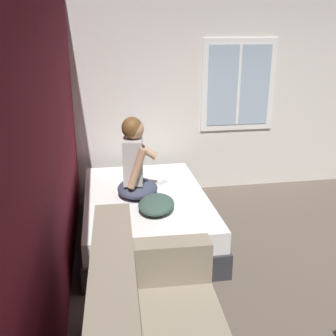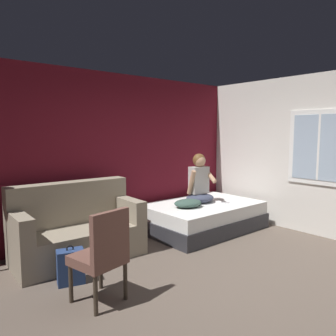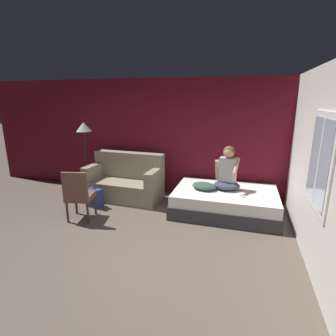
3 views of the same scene
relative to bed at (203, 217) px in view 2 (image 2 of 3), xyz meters
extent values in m
plane|color=brown|center=(-1.30, -1.85, -0.24)|extent=(40.00, 40.00, 0.00)
cube|color=maroon|center=(-1.30, 0.87, 1.11)|extent=(10.06, 0.16, 2.70)
cube|color=white|center=(1.22, -1.45, 1.25)|extent=(0.02, 1.04, 1.24)
cube|color=#9EB2C6|center=(1.20, -1.45, 1.25)|extent=(0.01, 0.88, 1.08)
cube|color=white|center=(1.20, -1.45, 1.25)|extent=(0.01, 0.04, 1.08)
cube|color=#2D2D33|center=(0.00, 0.00, -0.11)|extent=(2.06, 1.37, 0.26)
cube|color=white|center=(0.00, 0.00, 0.13)|extent=(1.99, 1.32, 0.22)
cube|color=gray|center=(-2.29, 0.12, -0.02)|extent=(1.73, 0.87, 0.44)
cube|color=gray|center=(-2.28, 0.42, 0.50)|extent=(1.71, 0.31, 0.60)
cube|color=gray|center=(-3.05, 0.15, 0.36)|extent=(0.21, 0.81, 0.32)
cube|color=gray|center=(-1.53, 0.09, 0.36)|extent=(0.21, 0.81, 0.32)
cylinder|color=#382D23|center=(-2.47, -0.81, -0.04)|extent=(0.04, 0.04, 0.40)
cylinder|color=#382D23|center=(-2.85, -0.88, -0.04)|extent=(0.04, 0.04, 0.40)
cylinder|color=#382D23|center=(-2.39, -1.19, -0.04)|extent=(0.04, 0.04, 0.40)
cylinder|color=#382D23|center=(-2.78, -1.27, -0.04)|extent=(0.04, 0.04, 0.40)
cube|color=brown|center=(-2.62, -1.04, 0.21)|extent=(0.54, 0.54, 0.10)
cube|color=brown|center=(-2.58, -1.23, 0.50)|extent=(0.46, 0.15, 0.48)
ellipsoid|color=#383D51|center=(0.01, 0.08, 0.32)|extent=(0.57, 0.50, 0.16)
cube|color=#B2ADA8|center=(0.01, 0.12, 0.64)|extent=(0.35, 0.24, 0.48)
cylinder|color=tan|center=(-0.19, 0.10, 0.62)|extent=(0.11, 0.22, 0.44)
cylinder|color=tan|center=(0.17, 0.02, 0.74)|extent=(0.13, 0.38, 0.29)
sphere|color=tan|center=(0.01, 0.10, 0.99)|extent=(0.21, 0.21, 0.21)
ellipsoid|color=brown|center=(0.01, 0.12, 1.00)|extent=(0.25, 0.25, 0.23)
cube|color=navy|center=(-2.68, -0.48, -0.04)|extent=(0.34, 0.26, 0.40)
cube|color=navy|center=(-2.65, -0.37, -0.13)|extent=(0.24, 0.11, 0.18)
torus|color=black|center=(-2.68, -0.48, 0.18)|extent=(0.09, 0.04, 0.09)
ellipsoid|color=#385147|center=(-0.43, -0.06, 0.31)|extent=(0.56, 0.48, 0.14)
cube|color=#B7B7BC|center=(0.32, -0.25, 0.25)|extent=(0.14, 0.15, 0.01)
camera|label=1|loc=(-3.99, 0.43, 1.96)|focal=42.00mm
camera|label=2|loc=(-4.15, -3.96, 1.51)|focal=35.00mm
camera|label=3|loc=(0.28, -5.04, 2.02)|focal=28.00mm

